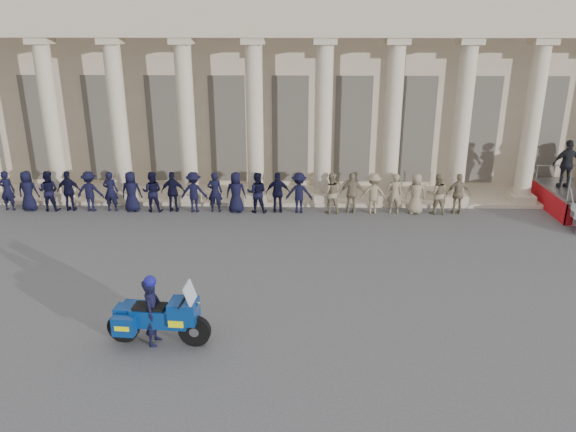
{
  "coord_description": "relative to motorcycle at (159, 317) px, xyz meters",
  "views": [
    {
      "loc": [
        0.48,
        -13.16,
        7.04
      ],
      "look_at": [
        0.11,
        2.0,
        1.6
      ],
      "focal_mm": 35.0,
      "sensor_mm": 36.0,
      "label": 1
    }
  ],
  "objects": [
    {
      "name": "building",
      "position": [
        2.69,
        16.93,
        3.86
      ],
      "size": [
        40.0,
        12.5,
        9.0
      ],
      "color": "#BEAB8F",
      "rests_on": "ground"
    },
    {
      "name": "rider",
      "position": [
        -0.13,
        0.01,
        0.18
      ],
      "size": [
        0.43,
        0.61,
        1.68
      ],
      "rotation": [
        0.0,
        0.0,
        1.49
      ],
      "color": "black",
      "rests_on": "ground"
    },
    {
      "name": "ground",
      "position": [
        2.69,
        2.18,
        -0.66
      ],
      "size": [
        90.0,
        90.0,
        0.0
      ],
      "primitive_type": "plane",
      "color": "#4C4C4F",
      "rests_on": "ground"
    },
    {
      "name": "officer_rank",
      "position": [
        0.62,
        9.08,
        0.11
      ],
      "size": [
        17.74,
        0.59,
        1.55
      ],
      "color": "black",
      "rests_on": "ground"
    },
    {
      "name": "motorcycle",
      "position": [
        0.0,
        0.0,
        0.0
      ],
      "size": [
        2.39,
        0.99,
        1.53
      ],
      "rotation": [
        0.0,
        0.0,
        -0.08
      ],
      "color": "black",
      "rests_on": "ground"
    }
  ]
}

